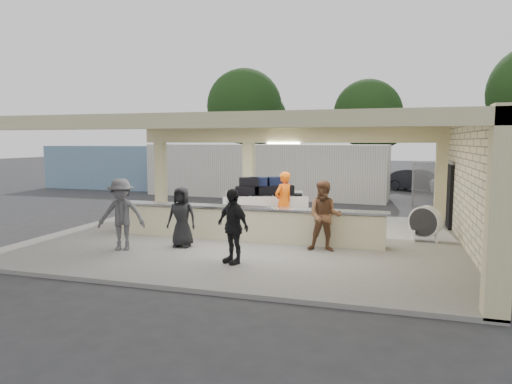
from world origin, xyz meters
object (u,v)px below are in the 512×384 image
(drum_fan, at_px, (425,222))
(baggage_handler, at_px, (284,202))
(passenger_c, at_px, (121,214))
(container_white, at_px, (264,171))
(passenger_a, at_px, (325,216))
(car_white_a, at_px, (479,186))
(baggage_counter, at_px, (243,223))
(passenger_d, at_px, (182,217))
(car_dark, at_px, (419,181))
(passenger_b, at_px, (232,226))
(luggage_cart, at_px, (263,198))
(container_blue, at_px, (126,167))

(drum_fan, bearing_deg, baggage_handler, -153.73)
(passenger_c, distance_m, container_white, 13.09)
(passenger_a, bearing_deg, car_white_a, 62.82)
(drum_fan, xyz_separation_m, car_white_a, (3.38, 12.01, 0.01))
(container_white, bearing_deg, baggage_counter, -74.07)
(passenger_d, xyz_separation_m, car_dark, (6.93, 17.27, -0.27))
(drum_fan, xyz_separation_m, container_white, (-7.53, 9.62, 0.75))
(drum_fan, relative_size, passenger_c, 0.54)
(drum_fan, bearing_deg, passenger_a, -113.84)
(container_white, bearing_deg, passenger_b, -74.08)
(baggage_counter, distance_m, container_white, 11.29)
(passenger_c, bearing_deg, baggage_counter, 19.18)
(drum_fan, distance_m, car_dark, 14.62)
(car_dark, bearing_deg, luggage_cart, -172.02)
(baggage_counter, height_order, passenger_c, passenger_c)
(drum_fan, bearing_deg, container_white, 155.99)
(luggage_cart, height_order, container_white, container_white)
(car_dark, height_order, container_blue, container_blue)
(baggage_handler, distance_m, passenger_a, 2.70)
(container_blue, bearing_deg, car_white_a, 2.59)
(passenger_c, xyz_separation_m, car_white_a, (11.11, 15.48, -0.39))
(passenger_b, height_order, passenger_c, passenger_c)
(baggage_counter, distance_m, passenger_a, 2.59)
(luggage_cart, xyz_separation_m, container_blue, (-11.77, 9.95, 0.32))
(passenger_c, xyz_separation_m, car_dark, (8.28, 18.07, -0.40))
(passenger_a, distance_m, car_white_a, 15.29)
(passenger_d, bearing_deg, baggage_handler, 47.41)
(baggage_counter, bearing_deg, passenger_b, -77.35)
(luggage_cart, bearing_deg, passenger_b, -99.60)
(passenger_c, relative_size, car_dark, 0.49)
(luggage_cart, distance_m, passenger_a, 4.20)
(baggage_handler, height_order, passenger_d, baggage_handler)
(passenger_a, bearing_deg, luggage_cart, 123.97)
(drum_fan, height_order, container_blue, container_blue)
(luggage_cart, distance_m, car_white_a, 13.77)
(passenger_b, relative_size, container_white, 0.14)
(passenger_b, distance_m, container_white, 13.81)
(drum_fan, xyz_separation_m, passenger_b, (-4.50, -3.85, 0.34))
(luggage_cart, distance_m, passenger_d, 4.10)
(car_white_a, height_order, container_blue, container_blue)
(luggage_cart, height_order, passenger_a, passenger_a)
(baggage_counter, relative_size, passenger_b, 4.65)
(luggage_cart, relative_size, container_white, 0.25)
(luggage_cart, bearing_deg, car_dark, 49.40)
(passenger_d, xyz_separation_m, container_blue, (-10.58, 13.86, 0.42))
(passenger_c, bearing_deg, car_white_a, 35.40)
(car_white_a, bearing_deg, passenger_b, 142.70)
(car_white_a, bearing_deg, container_blue, 81.42)
(passenger_c, height_order, container_white, container_white)
(drum_fan, height_order, passenger_d, passenger_d)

